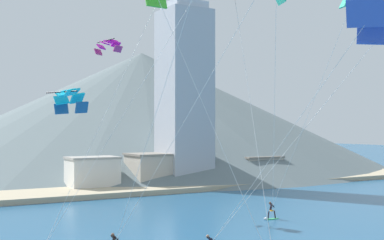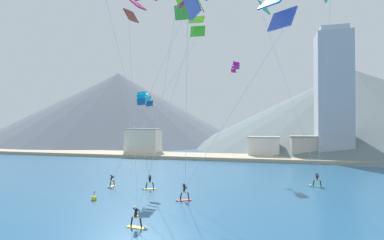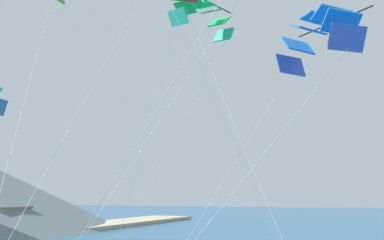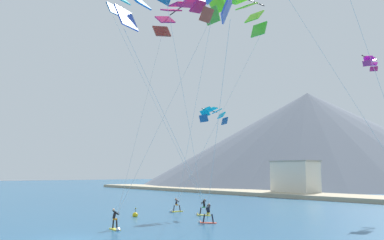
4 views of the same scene
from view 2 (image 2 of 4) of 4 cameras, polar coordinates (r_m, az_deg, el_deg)
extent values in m
cube|color=yellow|center=(39.02, -14.95, -12.11)|extent=(0.53, 1.47, 0.07)
cylinder|color=#231E28|center=(39.27, -14.62, -11.49)|extent=(0.13, 0.23, 0.68)
cylinder|color=#231E28|center=(38.63, -15.29, -11.67)|extent=(0.13, 0.23, 0.68)
cube|color=orange|center=(38.88, -14.95, -11.04)|extent=(0.30, 0.23, 0.12)
cylinder|color=#231E28|center=(38.88, -15.06, -10.58)|extent=(0.40, 0.23, 0.58)
cylinder|color=#231E28|center=(38.88, -14.84, -10.33)|extent=(0.49, 0.11, 0.37)
cylinder|color=#231E28|center=(38.70, -15.03, -10.38)|extent=(0.49, 0.11, 0.37)
cylinder|color=black|center=(38.70, -14.71, -10.42)|extent=(0.07, 0.52, 0.03)
sphere|color=beige|center=(38.89, -15.23, -10.05)|extent=(0.21, 0.21, 0.21)
cone|color=white|center=(38.30, -15.70, -12.22)|extent=(0.38, 0.32, 0.36)
cube|color=yellow|center=(23.90, -10.58, -19.47)|extent=(1.48, 0.60, 0.07)
cylinder|color=black|center=(23.98, -11.42, -18.42)|extent=(0.25, 0.14, 0.72)
cylinder|color=black|center=(23.58, -9.72, -18.74)|extent=(0.25, 0.14, 0.72)
cube|color=orange|center=(23.66, -10.57, -17.67)|extent=(0.26, 0.33, 0.12)
cylinder|color=black|center=(23.52, -10.65, -16.94)|extent=(0.25, 0.36, 0.61)
cylinder|color=black|center=(23.62, -10.76, -16.44)|extent=(0.14, 0.52, 0.40)
cylinder|color=black|center=(23.50, -10.26, -16.52)|extent=(0.14, 0.52, 0.40)
cylinder|color=black|center=(23.71, -10.27, -16.45)|extent=(0.52, 0.09, 0.03)
sphere|color=beige|center=(23.35, -10.76, -16.07)|extent=(0.22, 0.22, 0.22)
cone|color=white|center=(23.45, -8.68, -19.68)|extent=(0.34, 0.39, 0.36)
cube|color=yellow|center=(36.64, -8.03, -12.88)|extent=(1.49, 0.99, 0.07)
cylinder|color=black|center=(36.56, -7.40, -12.26)|extent=(0.28, 0.21, 0.75)
cylinder|color=black|center=(36.55, -8.67, -12.26)|extent=(0.28, 0.21, 0.75)
cube|color=#33B266|center=(36.48, -8.03, -11.63)|extent=(0.35, 0.38, 0.12)
cylinder|color=black|center=(36.47, -8.03, -11.09)|extent=(0.35, 0.41, 0.63)
cylinder|color=black|center=(36.35, -7.83, -10.84)|extent=(0.30, 0.52, 0.41)
cylinder|color=black|center=(36.34, -8.22, -10.84)|extent=(0.30, 0.52, 0.41)
cylinder|color=black|center=(36.17, -8.03, -10.93)|extent=(0.49, 0.24, 0.03)
sphere|color=brown|center=(36.50, -8.03, -10.43)|extent=(0.23, 0.23, 0.23)
cone|color=white|center=(36.62, -9.43, -12.77)|extent=(0.42, 0.45, 0.36)
cube|color=#E54C33|center=(31.19, -1.41, -15.02)|extent=(1.43, 1.20, 0.07)
cylinder|color=black|center=(31.22, -0.70, -14.24)|extent=(0.28, 0.25, 0.76)
cylinder|color=black|center=(30.97, -2.13, -14.35)|extent=(0.28, 0.25, 0.76)
cube|color=yellow|center=(31.00, -1.41, -13.55)|extent=(0.38, 0.40, 0.12)
cylinder|color=black|center=(31.01, -1.47, -12.89)|extent=(0.43, 0.47, 0.65)
cylinder|color=black|center=(30.92, -1.19, -12.58)|extent=(0.39, 0.49, 0.42)
cylinder|color=black|center=(30.84, -1.63, -12.61)|extent=(0.39, 0.49, 0.42)
cylinder|color=black|center=(30.72, -1.30, -12.72)|extent=(0.44, 0.33, 0.03)
sphere|color=#9E7051|center=(31.06, -1.56, -12.12)|extent=(0.23, 0.23, 0.23)
cone|color=white|center=(30.91, -2.99, -15.03)|extent=(0.45, 0.47, 0.36)
cube|color=#33B266|center=(40.71, 22.74, -11.60)|extent=(1.45, 0.47, 0.07)
cylinder|color=#231E28|center=(40.68, 23.30, -11.02)|extent=(0.25, 0.13, 0.76)
cylinder|color=#231E28|center=(40.60, 22.17, -11.05)|extent=(0.25, 0.13, 0.76)
cube|color=orange|center=(40.57, 22.73, -10.46)|extent=(0.25, 0.32, 0.12)
cylinder|color=#231E28|center=(40.61, 22.71, -9.96)|extent=(0.23, 0.44, 0.64)
cylinder|color=#231E28|center=(40.50, 22.90, -9.73)|extent=(0.10, 0.54, 0.42)
cylinder|color=#231E28|center=(40.47, 22.55, -9.73)|extent=(0.10, 0.54, 0.42)
cylinder|color=black|center=(40.31, 22.76, -9.81)|extent=(0.52, 0.04, 0.03)
sphere|color=brown|center=(40.70, 22.69, -9.38)|extent=(0.23, 0.23, 0.23)
cone|color=white|center=(40.62, 21.49, -11.54)|extent=(0.31, 0.37, 0.36)
cube|color=green|center=(39.45, 1.10, 16.56)|extent=(1.88, 0.66, 1.47)
cube|color=#87EC29|center=(39.17, 0.90, 18.60)|extent=(1.89, 1.16, 1.23)
cube|color=#87EC29|center=(38.40, 0.50, 20.35)|extent=(1.89, 1.46, 0.77)
cube|color=#87EC29|center=(37.24, -0.05, 21.53)|extent=(1.90, 1.52, 0.18)
cube|color=#87EC29|center=(35.88, -0.67, 21.92)|extent=(1.89, 1.41, 0.77)
cube|color=#87EC29|center=(34.53, -1.26, 21.34)|extent=(1.89, 1.10, 1.23)
cube|color=green|center=(33.44, -1.68, 19.82)|extent=(1.88, 0.61, 1.47)
cylinder|color=black|center=(37.05, 1.31, 21.61)|extent=(0.39, 6.52, 0.10)
cylinder|color=silver|center=(37.69, -6.81, 2.69)|extent=(9.85, 3.61, 17.56)
cylinder|color=silver|center=(34.52, -8.89, 3.02)|extent=(9.94, 3.31, 17.56)
cube|color=#9F3D2F|center=(32.42, -11.53, 18.88)|extent=(0.93, 1.75, 1.42)
cube|color=#D41A68|center=(32.28, -10.26, 20.77)|extent=(1.17, 1.78, 1.27)
cube|color=#D41A68|center=(31.16, -1.45, 21.57)|extent=(1.53, 1.74, 1.27)
cube|color=#9F3D2F|center=(30.92, 0.20, 19.86)|extent=(1.29, 1.69, 1.42)
cylinder|color=silver|center=(26.86, -11.21, 3.43)|extent=(4.27, 6.76, 16.77)
cylinder|color=silver|center=(25.89, -4.08, 3.57)|extent=(2.58, 7.52, 16.77)
cylinder|color=silver|center=(30.28, -5.77, 3.70)|extent=(6.51, 9.13, 17.49)
cylinder|color=silver|center=(30.52, -11.58, 3.68)|extent=(0.68, 11.18, 17.49)
cube|color=#3855BA|center=(24.22, 16.75, 17.89)|extent=(2.17, 2.02, 1.63)
cube|color=blue|center=(24.01, 15.35, 21.22)|extent=(2.49, 2.36, 1.44)
cube|color=#3855BA|center=(20.68, -0.09, 21.21)|extent=(1.70, 2.37, 1.63)
cylinder|color=silver|center=(26.29, 6.70, -0.05)|extent=(9.35, 5.69, 13.38)
cylinder|color=silver|center=(24.63, -1.12, 0.00)|extent=(3.28, 10.42, 13.38)
cube|color=#26B58F|center=(33.37, 13.63, 20.09)|extent=(1.26, 1.80, 1.21)
cylinder|color=silver|center=(34.82, 23.68, 3.36)|extent=(0.13, 10.30, 17.69)
cylinder|color=silver|center=(35.52, 18.56, 3.25)|extent=(6.24, 8.27, 17.69)
cube|color=#1B5391|center=(38.11, -9.66, 3.44)|extent=(1.03, 0.70, 0.89)
cube|color=#10C3E2|center=(38.59, -9.71, 4.38)|extent=(1.07, 0.92, 0.85)
cube|color=#10C3E2|center=(39.26, -9.58, 4.95)|extent=(1.10, 1.00, 0.67)
cube|color=#10C3E2|center=(40.02, -9.29, 5.07)|extent=(1.11, 0.93, 0.36)
cube|color=#10C3E2|center=(40.72, -8.90, 4.74)|extent=(1.11, 0.81, 0.67)
cube|color=#10C3E2|center=(41.25, -8.49, 4.04)|extent=(1.09, 0.70, 0.85)
cube|color=#1B5391|center=(41.52, -8.12, 3.09)|extent=(1.06, 0.47, 0.89)
cylinder|color=black|center=(40.15, -9.90, 4.89)|extent=(1.35, 3.35, 0.10)
cube|color=#BD317C|center=(53.28, 8.52, 9.93)|extent=(1.05, 0.62, 0.76)
cube|color=#E013C0|center=(53.83, 8.51, 10.40)|extent=(1.09, 0.81, 0.66)
cube|color=#E013C0|center=(54.50, 8.44, 10.64)|extent=(1.11, 0.93, 0.48)
cube|color=#E013C0|center=(55.20, 8.34, 10.63)|extent=(1.12, 0.98, 0.24)
cube|color=#E013C0|center=(55.85, 8.20, 10.36)|extent=(1.11, 1.00, 0.48)
cube|color=#E013C0|center=(56.37, 8.05, 9.89)|extent=(1.07, 0.95, 0.66)
cube|color=#BD317C|center=(56.70, 7.91, 9.27)|extent=(1.02, 0.81, 0.76)
cylinder|color=black|center=(55.15, 7.90, 10.69)|extent=(0.68, 3.60, 0.10)
sphere|color=yellow|center=(32.81, -18.16, -14.05)|extent=(0.56, 0.56, 0.56)
cylinder|color=black|center=(32.70, -18.15, -13.20)|extent=(0.04, 0.04, 0.44)
cube|color=yellow|center=(32.61, -18.01, -12.91)|extent=(0.18, 0.01, 0.12)
cube|color=tan|center=(67.84, 8.83, -7.04)|extent=(180.00, 10.00, 0.70)
cube|color=silver|center=(76.59, -9.28, -4.21)|extent=(8.49, 4.53, 6.36)
cube|color=#99958B|center=(76.47, -9.27, -1.72)|extent=(8.83, 4.71, 0.30)
cube|color=silver|center=(71.29, 13.52, -5.16)|extent=(6.87, 4.78, 4.59)
cube|color=#9D9992|center=(71.15, 13.51, -3.19)|extent=(7.15, 4.97, 0.30)
cube|color=#B7AD9E|center=(71.28, 22.01, -5.01)|extent=(9.17, 6.21, 4.88)
cube|color=gray|center=(71.14, 22.00, -2.93)|extent=(9.54, 6.46, 0.30)
cube|color=#A8ADB7|center=(71.73, 25.31, 4.03)|extent=(7.00, 7.00, 27.35)
cube|color=silver|center=(74.30, 25.23, 15.06)|extent=(5.60, 5.60, 1.20)
cone|color=slate|center=(120.26, 28.13, 2.09)|extent=(114.57, 114.57, 27.31)
cone|color=slate|center=(139.80, -13.86, 2.38)|extent=(111.48, 111.48, 31.00)
camera|label=1|loc=(28.38, -79.00, 2.77)|focal=50.00mm
camera|label=3|loc=(40.63, -51.38, -2.46)|focal=50.00mm
camera|label=4|loc=(21.76, 93.98, -8.19)|focal=40.00mm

